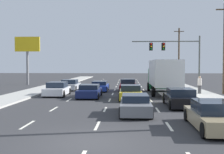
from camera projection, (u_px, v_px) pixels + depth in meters
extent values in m
plane|color=#333335|center=(115.00, 88.00, 35.55)|extent=(140.00, 140.00, 0.00)
cube|color=#B2AFA8|center=(194.00, 92.00, 30.12)|extent=(3.14, 80.00, 0.14)
cube|color=#B2AFA8|center=(36.00, 91.00, 30.99)|extent=(3.14, 80.00, 0.14)
cube|color=silver|center=(27.00, 125.00, 13.73)|extent=(0.14, 2.00, 0.01)
cube|color=silver|center=(54.00, 109.00, 18.72)|extent=(0.14, 2.00, 0.01)
cube|color=silver|center=(69.00, 100.00, 23.71)|extent=(0.14, 2.00, 0.01)
cube|color=silver|center=(79.00, 94.00, 28.70)|extent=(0.14, 2.00, 0.01)
cube|color=silver|center=(86.00, 90.00, 33.69)|extent=(0.14, 2.00, 0.01)
cube|color=silver|center=(91.00, 87.00, 38.68)|extent=(0.14, 2.00, 0.01)
cube|color=silver|center=(95.00, 84.00, 43.67)|extent=(0.14, 2.00, 0.01)
cube|color=silver|center=(98.00, 82.00, 48.66)|extent=(0.14, 2.00, 0.01)
cube|color=silver|center=(101.00, 81.00, 53.65)|extent=(0.14, 2.00, 0.01)
cube|color=silver|center=(103.00, 79.00, 58.64)|extent=(0.14, 2.00, 0.01)
cube|color=silver|center=(97.00, 126.00, 13.56)|extent=(0.14, 2.00, 0.01)
cube|color=silver|center=(105.00, 109.00, 18.55)|extent=(0.14, 2.00, 0.01)
cube|color=silver|center=(110.00, 100.00, 23.54)|extent=(0.14, 2.00, 0.01)
cube|color=silver|center=(113.00, 94.00, 28.53)|extent=(0.14, 2.00, 0.01)
cube|color=silver|center=(115.00, 90.00, 33.52)|extent=(0.14, 2.00, 0.01)
cube|color=silver|center=(116.00, 87.00, 38.51)|extent=(0.14, 2.00, 0.01)
cube|color=silver|center=(117.00, 84.00, 43.50)|extent=(0.14, 2.00, 0.01)
cube|color=silver|center=(118.00, 82.00, 48.49)|extent=(0.14, 2.00, 0.01)
cube|color=silver|center=(119.00, 81.00, 53.48)|extent=(0.14, 2.00, 0.01)
cube|color=silver|center=(120.00, 79.00, 58.47)|extent=(0.14, 2.00, 0.01)
cube|color=silver|center=(169.00, 126.00, 13.39)|extent=(0.14, 2.00, 0.01)
cube|color=silver|center=(157.00, 110.00, 18.38)|extent=(0.14, 2.00, 0.01)
cube|color=silver|center=(151.00, 100.00, 23.37)|extent=(0.14, 2.00, 0.01)
cube|color=silver|center=(147.00, 94.00, 28.36)|extent=(0.14, 2.00, 0.01)
cube|color=silver|center=(144.00, 90.00, 33.35)|extent=(0.14, 2.00, 0.01)
cube|color=silver|center=(141.00, 87.00, 38.34)|extent=(0.14, 2.00, 0.01)
cube|color=silver|center=(140.00, 84.00, 43.33)|extent=(0.14, 2.00, 0.01)
cube|color=silver|center=(138.00, 82.00, 48.32)|extent=(0.14, 2.00, 0.01)
cube|color=silver|center=(137.00, 81.00, 53.30)|extent=(0.14, 2.00, 0.01)
cube|color=silver|center=(136.00, 79.00, 58.29)|extent=(0.14, 2.00, 0.01)
cube|color=#B7BABF|center=(70.00, 86.00, 33.24)|extent=(1.90, 4.23, 0.59)
cube|color=#192333|center=(70.00, 82.00, 32.99)|extent=(1.67, 1.83, 0.50)
cylinder|color=black|center=(65.00, 86.00, 34.85)|extent=(0.22, 0.64, 0.64)
cylinder|color=black|center=(80.00, 86.00, 34.76)|extent=(0.22, 0.64, 0.64)
cylinder|color=black|center=(60.00, 88.00, 31.73)|extent=(0.22, 0.64, 0.64)
cylinder|color=black|center=(75.00, 88.00, 31.64)|extent=(0.22, 0.64, 0.64)
cube|color=white|center=(57.00, 91.00, 26.98)|extent=(1.94, 4.04, 0.64)
cube|color=#192333|center=(57.00, 85.00, 27.01)|extent=(1.68, 2.06, 0.53)
cylinder|color=black|center=(52.00, 91.00, 28.47)|extent=(0.23, 0.64, 0.64)
cylinder|color=black|center=(69.00, 91.00, 28.41)|extent=(0.23, 0.64, 0.64)
cylinder|color=black|center=(44.00, 94.00, 25.56)|extent=(0.23, 0.64, 0.64)
cylinder|color=black|center=(63.00, 94.00, 25.50)|extent=(0.23, 0.64, 0.64)
cube|color=#1E389E|center=(100.00, 87.00, 32.07)|extent=(1.79, 4.56, 0.55)
cube|color=#192333|center=(100.00, 83.00, 31.76)|extent=(1.57, 2.24, 0.43)
cylinder|color=black|center=(94.00, 87.00, 33.84)|extent=(0.22, 0.64, 0.64)
cylinder|color=black|center=(108.00, 87.00, 33.76)|extent=(0.22, 0.64, 0.64)
cylinder|color=black|center=(91.00, 89.00, 30.38)|extent=(0.22, 0.64, 0.64)
cylinder|color=black|center=(106.00, 89.00, 30.30)|extent=(0.22, 0.64, 0.64)
cube|color=#141E4C|center=(90.00, 92.00, 25.50)|extent=(1.86, 4.36, 0.62)
cube|color=#192333|center=(90.00, 87.00, 25.42)|extent=(1.64, 2.13, 0.42)
cylinder|color=black|center=(83.00, 92.00, 27.18)|extent=(0.22, 0.64, 0.64)
cylinder|color=black|center=(101.00, 92.00, 27.08)|extent=(0.22, 0.64, 0.64)
cylinder|color=black|center=(77.00, 96.00, 23.93)|extent=(0.22, 0.64, 0.64)
cylinder|color=black|center=(97.00, 96.00, 23.84)|extent=(0.22, 0.64, 0.64)
cube|color=maroon|center=(128.00, 87.00, 31.97)|extent=(1.83, 4.49, 0.66)
cube|color=#192333|center=(128.00, 81.00, 31.97)|extent=(1.58, 1.91, 0.55)
cylinder|color=black|center=(121.00, 87.00, 33.71)|extent=(0.23, 0.64, 0.64)
cylinder|color=black|center=(135.00, 87.00, 33.60)|extent=(0.23, 0.64, 0.64)
cylinder|color=black|center=(120.00, 89.00, 30.36)|extent=(0.23, 0.64, 0.64)
cylinder|color=black|center=(135.00, 89.00, 30.25)|extent=(0.23, 0.64, 0.64)
cube|color=yellow|center=(130.00, 94.00, 23.80)|extent=(1.82, 4.15, 0.63)
cube|color=#192333|center=(130.00, 88.00, 23.62)|extent=(1.59, 1.95, 0.48)
cylinder|color=black|center=(121.00, 94.00, 25.36)|extent=(0.22, 0.64, 0.64)
cylinder|color=black|center=(139.00, 94.00, 25.29)|extent=(0.22, 0.64, 0.64)
cylinder|color=black|center=(120.00, 98.00, 22.32)|extent=(0.22, 0.64, 0.64)
cylinder|color=black|center=(142.00, 98.00, 22.25)|extent=(0.22, 0.64, 0.64)
cube|color=slate|center=(135.00, 106.00, 16.86)|extent=(1.75, 4.41, 0.61)
cube|color=#192333|center=(135.00, 98.00, 16.85)|extent=(1.53, 2.19, 0.41)
cylinder|color=black|center=(122.00, 105.00, 18.56)|extent=(0.22, 0.64, 0.64)
cylinder|color=black|center=(147.00, 105.00, 18.47)|extent=(0.22, 0.64, 0.64)
cylinder|color=black|center=(121.00, 113.00, 15.26)|extent=(0.22, 0.64, 0.64)
cylinder|color=black|center=(151.00, 113.00, 15.17)|extent=(0.22, 0.64, 0.64)
cube|color=white|center=(165.00, 73.00, 27.32)|extent=(2.49, 6.96, 2.43)
cube|color=red|center=(170.00, 72.00, 23.86)|extent=(2.22, 0.05, 0.36)
cube|color=#196B38|center=(159.00, 79.00, 31.84)|extent=(2.37, 2.06, 2.18)
cylinder|color=black|center=(149.00, 87.00, 31.94)|extent=(0.30, 0.96, 0.96)
cylinder|color=black|center=(170.00, 87.00, 31.81)|extent=(0.30, 0.96, 0.96)
cylinder|color=black|center=(153.00, 92.00, 26.06)|extent=(0.30, 0.96, 0.96)
cylinder|color=black|center=(179.00, 92.00, 25.93)|extent=(0.30, 0.96, 0.96)
cube|color=black|center=(180.00, 100.00, 19.82)|extent=(1.94, 4.44, 0.65)
cube|color=#192333|center=(181.00, 92.00, 19.69)|extent=(1.69, 2.22, 0.49)
cylinder|color=black|center=(164.00, 99.00, 21.53)|extent=(0.23, 0.64, 0.64)
cylinder|color=black|center=(188.00, 99.00, 21.42)|extent=(0.23, 0.64, 0.64)
cylinder|color=black|center=(171.00, 105.00, 18.22)|extent=(0.23, 0.64, 0.64)
cylinder|color=black|center=(199.00, 105.00, 18.11)|extent=(0.23, 0.64, 0.64)
cube|color=tan|center=(213.00, 119.00, 12.85)|extent=(1.84, 4.66, 0.60)
cube|color=#192333|center=(213.00, 107.00, 12.85)|extent=(1.59, 2.20, 0.53)
cylinder|color=black|center=(187.00, 115.00, 14.67)|extent=(0.23, 0.64, 0.64)
cylinder|color=black|center=(219.00, 115.00, 14.56)|extent=(0.23, 0.64, 0.64)
cylinder|color=black|center=(204.00, 130.00, 11.15)|extent=(0.23, 0.64, 0.64)
cylinder|color=#595B56|center=(199.00, 62.00, 35.34)|extent=(0.20, 0.20, 6.57)
cylinder|color=#595B56|center=(166.00, 41.00, 35.45)|extent=(8.39, 0.14, 0.14)
cube|color=black|center=(163.00, 47.00, 35.49)|extent=(0.40, 0.56, 0.95)
sphere|color=red|center=(164.00, 44.00, 35.17)|extent=(0.20, 0.20, 0.20)
sphere|color=orange|center=(164.00, 46.00, 35.18)|extent=(0.20, 0.20, 0.20)
sphere|color=green|center=(164.00, 49.00, 35.19)|extent=(0.20, 0.20, 0.20)
cube|color=black|center=(151.00, 47.00, 35.57)|extent=(0.40, 0.56, 0.95)
sphere|color=red|center=(151.00, 44.00, 35.25)|extent=(0.20, 0.20, 0.20)
sphere|color=orange|center=(151.00, 46.00, 35.26)|extent=(0.20, 0.20, 0.20)
sphere|color=green|center=(151.00, 49.00, 35.27)|extent=(0.20, 0.20, 0.20)
cylinder|color=brown|center=(224.00, 49.00, 28.27)|extent=(0.28, 0.28, 9.02)
cylinder|color=brown|center=(179.00, 55.00, 51.70)|extent=(0.28, 0.28, 9.65)
cube|color=brown|center=(179.00, 31.00, 51.52)|extent=(1.80, 0.12, 0.12)
cylinder|color=slate|center=(28.00, 68.00, 42.25)|extent=(0.36, 0.36, 4.95)
cube|color=yellow|center=(27.00, 44.00, 42.11)|extent=(3.73, 0.20, 2.18)
cylinder|color=#3F3F42|center=(200.00, 89.00, 27.64)|extent=(0.32, 0.32, 0.79)
cylinder|color=beige|center=(200.00, 82.00, 27.61)|extent=(0.38, 0.38, 0.69)
sphere|color=tan|center=(200.00, 77.00, 27.59)|extent=(0.21, 0.21, 0.21)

